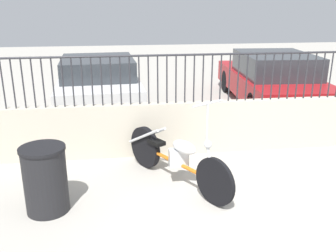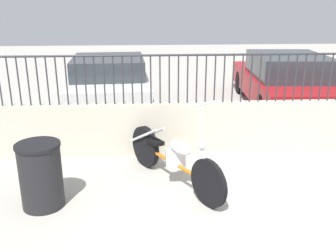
% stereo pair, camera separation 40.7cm
% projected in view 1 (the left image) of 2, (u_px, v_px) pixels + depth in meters
% --- Properties ---
extents(ground_plane, '(40.00, 40.00, 0.00)m').
position_uv_depth(ground_plane, '(278.00, 250.00, 4.10)').
color(ground_plane, '#ADA89E').
extents(low_wall, '(9.89, 0.18, 0.93)m').
position_uv_depth(low_wall, '(214.00, 127.00, 6.65)').
color(low_wall, beige).
rests_on(low_wall, ground_plane).
extents(fence_railing, '(9.89, 0.04, 0.83)m').
position_uv_depth(fence_railing, '(217.00, 71.00, 6.33)').
color(fence_railing, '#2D2D33').
rests_on(fence_railing, low_wall).
extents(motorcycle_orange, '(1.27, 1.98, 1.38)m').
position_uv_depth(motorcycle_orange, '(172.00, 155.00, 5.55)').
color(motorcycle_orange, black).
rests_on(motorcycle_orange, ground_plane).
extents(trash_bin, '(0.57, 0.57, 0.88)m').
position_uv_depth(trash_bin, '(45.00, 179.00, 4.74)').
color(trash_bin, black).
rests_on(trash_bin, ground_plane).
extents(car_white, '(2.07, 4.04, 1.31)m').
position_uv_depth(car_white, '(99.00, 83.00, 9.16)').
color(car_white, black).
rests_on(car_white, ground_plane).
extents(car_red, '(2.15, 4.62, 1.34)m').
position_uv_depth(car_red, '(272.00, 79.00, 9.65)').
color(car_red, black).
rests_on(car_red, ground_plane).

